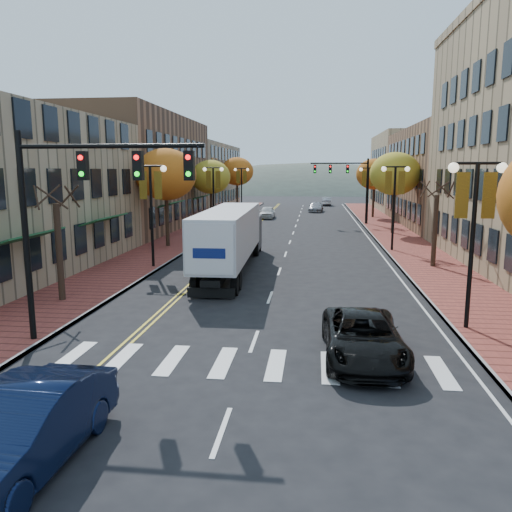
% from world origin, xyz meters
% --- Properties ---
extents(ground, '(200.00, 200.00, 0.00)m').
position_xyz_m(ground, '(0.00, 0.00, 0.00)').
color(ground, black).
rests_on(ground, ground).
extents(sidewalk_left, '(4.00, 85.00, 0.15)m').
position_xyz_m(sidewalk_left, '(-9.00, 32.50, 0.07)').
color(sidewalk_left, brown).
rests_on(sidewalk_left, ground).
extents(sidewalk_right, '(4.00, 85.00, 0.15)m').
position_xyz_m(sidewalk_right, '(9.00, 32.50, 0.07)').
color(sidewalk_right, brown).
rests_on(sidewalk_right, ground).
extents(building_left_mid, '(12.00, 24.00, 11.00)m').
position_xyz_m(building_left_mid, '(-17.00, 36.00, 5.50)').
color(building_left_mid, brown).
rests_on(building_left_mid, ground).
extents(building_left_far, '(12.00, 26.00, 9.50)m').
position_xyz_m(building_left_far, '(-17.00, 61.00, 4.75)').
color(building_left_far, '#9E8966').
rests_on(building_left_far, ground).
extents(building_right_mid, '(15.00, 24.00, 10.00)m').
position_xyz_m(building_right_mid, '(18.50, 42.00, 5.00)').
color(building_right_mid, brown).
rests_on(building_right_mid, ground).
extents(building_right_far, '(15.00, 20.00, 11.00)m').
position_xyz_m(building_right_far, '(18.50, 64.00, 5.50)').
color(building_right_far, '#9E8966').
rests_on(building_right_far, ground).
extents(tree_left_a, '(0.28, 0.28, 4.20)m').
position_xyz_m(tree_left_a, '(-9.00, 8.00, 2.25)').
color(tree_left_a, '#382619').
rests_on(tree_left_a, sidewalk_left).
extents(tree_left_b, '(4.48, 4.48, 7.21)m').
position_xyz_m(tree_left_b, '(-9.00, 24.00, 5.45)').
color(tree_left_b, '#382619').
rests_on(tree_left_b, sidewalk_left).
extents(tree_left_c, '(4.16, 4.16, 6.69)m').
position_xyz_m(tree_left_c, '(-9.00, 40.00, 5.05)').
color(tree_left_c, '#382619').
rests_on(tree_left_c, sidewalk_left).
extents(tree_left_d, '(4.61, 4.61, 7.42)m').
position_xyz_m(tree_left_d, '(-9.00, 58.00, 5.60)').
color(tree_left_d, '#382619').
rests_on(tree_left_d, sidewalk_left).
extents(tree_right_b, '(0.28, 0.28, 4.20)m').
position_xyz_m(tree_right_b, '(9.00, 18.00, 2.25)').
color(tree_right_b, '#382619').
rests_on(tree_right_b, sidewalk_right).
extents(tree_right_c, '(4.48, 4.48, 7.21)m').
position_xyz_m(tree_right_c, '(9.00, 34.00, 5.45)').
color(tree_right_c, '#382619').
rests_on(tree_right_c, sidewalk_right).
extents(tree_right_d, '(4.35, 4.35, 7.00)m').
position_xyz_m(tree_right_d, '(9.00, 50.00, 5.29)').
color(tree_right_d, '#382619').
rests_on(tree_right_d, sidewalk_right).
extents(lamp_left_b, '(1.96, 0.36, 6.05)m').
position_xyz_m(lamp_left_b, '(-7.50, 16.00, 4.29)').
color(lamp_left_b, black).
rests_on(lamp_left_b, ground).
extents(lamp_left_c, '(1.96, 0.36, 6.05)m').
position_xyz_m(lamp_left_c, '(-7.50, 34.00, 4.29)').
color(lamp_left_c, black).
rests_on(lamp_left_c, ground).
extents(lamp_left_d, '(1.96, 0.36, 6.05)m').
position_xyz_m(lamp_left_d, '(-7.50, 52.00, 4.29)').
color(lamp_left_d, black).
rests_on(lamp_left_d, ground).
extents(lamp_right_a, '(1.96, 0.36, 6.05)m').
position_xyz_m(lamp_right_a, '(7.50, 6.00, 4.29)').
color(lamp_right_a, black).
rests_on(lamp_right_a, ground).
extents(lamp_right_b, '(1.96, 0.36, 6.05)m').
position_xyz_m(lamp_right_b, '(7.50, 24.00, 4.29)').
color(lamp_right_b, black).
rests_on(lamp_right_b, ground).
extents(lamp_right_c, '(1.96, 0.36, 6.05)m').
position_xyz_m(lamp_right_c, '(7.50, 42.00, 4.29)').
color(lamp_right_c, black).
rests_on(lamp_right_c, ground).
extents(traffic_mast_near, '(6.10, 0.35, 7.00)m').
position_xyz_m(traffic_mast_near, '(-5.48, 3.00, 4.92)').
color(traffic_mast_near, black).
rests_on(traffic_mast_near, ground).
extents(traffic_mast_far, '(6.10, 0.34, 7.00)m').
position_xyz_m(traffic_mast_far, '(5.48, 42.00, 4.92)').
color(traffic_mast_far, black).
rests_on(traffic_mast_far, ground).
extents(semi_truck, '(2.68, 14.58, 3.63)m').
position_xyz_m(semi_truck, '(-2.77, 16.05, 2.12)').
color(semi_truck, black).
rests_on(semi_truck, ground).
extents(navy_sedan, '(1.86, 5.01, 1.64)m').
position_xyz_m(navy_sedan, '(-3.54, -3.84, 0.82)').
color(navy_sedan, black).
rests_on(navy_sedan, ground).
extents(black_suv, '(2.46, 5.15, 1.42)m').
position_xyz_m(black_suv, '(3.52, 2.78, 0.71)').
color(black_suv, black).
rests_on(black_suv, ground).
extents(car_far_white, '(1.79, 4.32, 1.46)m').
position_xyz_m(car_far_white, '(-3.78, 48.08, 0.73)').
color(car_far_white, silver).
rests_on(car_far_white, ground).
extents(car_far_silver, '(2.25, 4.69, 1.32)m').
position_xyz_m(car_far_silver, '(2.10, 58.38, 0.66)').
color(car_far_silver, '#9A99A0').
rests_on(car_far_silver, ground).
extents(car_far_oncoming, '(1.59, 4.24, 1.38)m').
position_xyz_m(car_far_oncoming, '(3.79, 71.68, 0.69)').
color(car_far_oncoming, '#B3B2BA').
rests_on(car_far_oncoming, ground).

